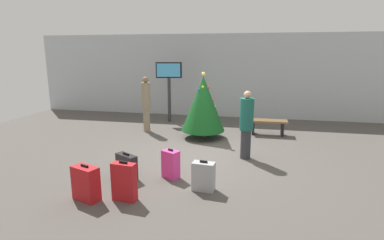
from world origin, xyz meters
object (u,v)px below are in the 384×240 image
at_px(holiday_tree, 203,104).
at_px(suitcase_3, 124,182).
at_px(traveller_0, 246,123).
at_px(suitcase_2, 127,166).
at_px(suitcase_0, 203,176).
at_px(flight_info_kiosk, 169,80).
at_px(traveller_1, 146,102).
at_px(suitcase_1, 171,164).
at_px(suitcase_4, 86,183).
at_px(waiting_bench, 268,124).

bearing_deg(holiday_tree, suitcase_3, -98.69).
height_order(traveller_0, suitcase_2, traveller_0).
bearing_deg(suitcase_0, traveller_0, 70.53).
relative_size(flight_info_kiosk, traveller_1, 1.23).
xyz_separation_m(traveller_1, suitcase_1, (1.84, -3.59, -0.68)).
distance_m(holiday_tree, suitcase_3, 4.43).
distance_m(suitcase_0, suitcase_3, 1.48).
bearing_deg(suitcase_4, traveller_1, 97.48).
height_order(suitcase_2, suitcase_4, suitcase_4).
height_order(flight_info_kiosk, waiting_bench, flight_info_kiosk).
xyz_separation_m(holiday_tree, suitcase_2, (-1.04, -3.36, -0.82)).
distance_m(traveller_0, suitcase_3, 3.41).
height_order(waiting_bench, suitcase_0, suitcase_0).
distance_m(holiday_tree, suitcase_2, 3.61).
bearing_deg(suitcase_3, waiting_bench, 62.82).
distance_m(traveller_0, suitcase_2, 3.03).
xyz_separation_m(waiting_bench, suitcase_0, (-1.32, -4.42, -0.07)).
bearing_deg(traveller_1, waiting_bench, 5.46).
relative_size(suitcase_0, suitcase_3, 0.81).
distance_m(waiting_bench, traveller_1, 4.00).
height_order(holiday_tree, traveller_0, holiday_tree).
bearing_deg(suitcase_3, traveller_0, 53.24).
bearing_deg(traveller_1, suitcase_3, -74.47).
height_order(traveller_1, suitcase_4, traveller_1).
xyz_separation_m(traveller_1, suitcase_4, (0.64, -4.86, -0.66)).
bearing_deg(waiting_bench, suitcase_3, -117.18).
height_order(suitcase_2, suitcase_3, suitcase_3).
bearing_deg(holiday_tree, traveller_1, 168.36).
distance_m(suitcase_1, suitcase_3, 1.26).
distance_m(holiday_tree, waiting_bench, 2.23).
relative_size(traveller_1, suitcase_0, 3.04).
bearing_deg(suitcase_1, suitcase_4, -133.53).
relative_size(holiday_tree, traveller_1, 1.11).
bearing_deg(traveller_0, flight_info_kiosk, 129.60).
relative_size(flight_info_kiosk, suitcase_2, 4.10).
bearing_deg(holiday_tree, waiting_bench, 21.77).
distance_m(traveller_1, suitcase_2, 3.95).
bearing_deg(traveller_1, traveller_0, -31.39).
relative_size(traveller_0, suitcase_0, 2.83).
height_order(holiday_tree, flight_info_kiosk, flight_info_kiosk).
relative_size(flight_info_kiosk, waiting_bench, 1.85).
bearing_deg(flight_info_kiosk, holiday_tree, -50.57).
xyz_separation_m(traveller_1, suitcase_0, (2.62, -4.04, -0.69)).
relative_size(flight_info_kiosk, suitcase_4, 3.37).
xyz_separation_m(suitcase_0, suitcase_3, (-1.31, -0.69, 0.07)).
relative_size(holiday_tree, suitcase_0, 3.39).
bearing_deg(suitcase_2, suitcase_0, -9.13).
distance_m(suitcase_0, suitcase_2, 1.71).
xyz_separation_m(traveller_1, suitcase_3, (1.31, -4.73, -0.63)).
height_order(suitcase_0, suitcase_1, suitcase_1).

